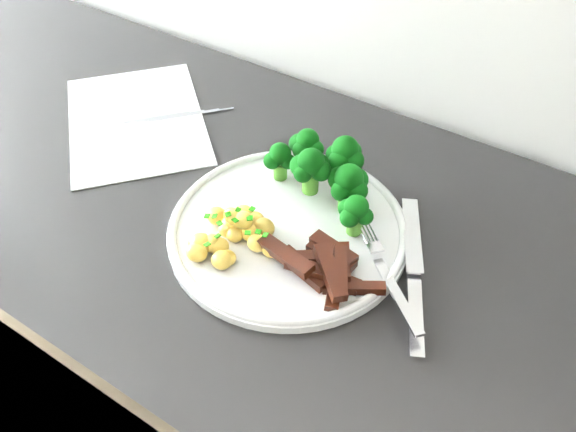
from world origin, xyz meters
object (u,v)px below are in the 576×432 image
Objects in this scene: broccoli at (328,170)px; knife at (414,290)px; beef_strips at (323,267)px; fork at (389,278)px; plate at (288,228)px; potatoes at (233,233)px; recipe_paper at (136,120)px; counter at (293,397)px.

broccoli is 0.81× the size of knife.
beef_strips is (0.06, -0.12, -0.03)m from broccoli.
beef_strips reaches higher than fork.
potatoes is (-0.04, -0.05, 0.02)m from plate.
plate is 0.07m from potatoes.
recipe_paper is 0.34m from plate.
recipe_paper is at bearing 155.74° from potatoes.
broccoli is (0.34, 0.00, 0.05)m from recipe_paper.
plate is at bearing 151.73° from beef_strips.
potatoes reaches higher than counter.
counter is 10.79× the size of knife.
fork reaches higher than counter.
fork is (0.13, -0.09, -0.04)m from broccoli.
beef_strips is at bearing -157.68° from fork.
fork is (0.14, -0.02, 0.46)m from counter.
knife is (0.50, -0.08, 0.01)m from recipe_paper.
potatoes is at bearing -166.66° from knife.
counter is 0.48m from knife.
plate is 2.69× the size of potatoes.
counter is at bearing 67.08° from plate.
potatoes is 0.52× the size of knife.
broccoli is 0.19m from knife.
fork is (0.07, 0.03, -0.00)m from beef_strips.
recipe_paper is (-0.33, 0.06, 0.44)m from counter.
knife reaches higher than recipe_paper.
broccoli is at bearing 0.43° from recipe_paper.
knife is (0.22, 0.05, -0.01)m from potatoes.
broccoli is 0.16m from fork.
potatoes is at bearing -172.89° from beef_strips.
fork is at bearing -33.43° from broccoli.
knife is (0.03, 0.01, -0.01)m from fork.
knife is at bearing -1.12° from plate.
fork is at bearing 12.98° from potatoes.
plate is at bearing 51.43° from potatoes.
beef_strips is 0.08m from fork.
recipe_paper is 3.10× the size of potatoes.
knife is (0.17, -0.01, 0.45)m from counter.
beef_strips is (0.12, 0.01, -0.00)m from potatoes.
recipe_paper reaches higher than counter.
plate is 1.89× the size of beef_strips.
recipe_paper is 1.60× the size of knife.
potatoes is 0.70× the size of beef_strips.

